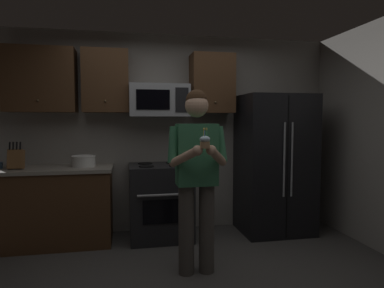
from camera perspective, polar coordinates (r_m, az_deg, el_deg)
The scene contains 10 objects.
wall_back at distance 4.57m, azimuth -4.03°, elevation 1.86°, with size 4.40×0.10×2.60m, color gray.
oven_range at distance 4.28m, azimuth -5.33°, elevation -9.63°, with size 0.76×0.70×0.93m.
microwave at distance 4.29m, azimuth -5.60°, elevation 7.32°, with size 0.74×0.41×0.40m.
refrigerator at distance 4.56m, azimuth 13.80°, elevation -3.29°, with size 0.90×0.75×1.80m.
cabinet_row_upper at distance 4.34m, azimuth -13.39°, elevation 10.23°, with size 2.78×0.36×0.76m.
counter_left at distance 4.38m, azimuth -22.81°, elevation -9.64°, with size 1.44×0.66×0.92m.
knife_block at distance 4.32m, azimuth -27.64°, elevation -2.26°, with size 0.16×0.15×0.32m.
bowl_large_white at distance 4.24m, azimuth -17.87°, elevation -2.71°, with size 0.28×0.28×0.13m.
person at distance 3.19m, azimuth 0.83°, elevation -4.57°, with size 0.60×0.48×1.76m.
cupcake at distance 2.84m, azimuth 2.21°, elevation 0.40°, with size 0.09×0.09×0.17m.
Camera 1 is at (-0.56, -2.78, 1.47)m, focal length 31.50 mm.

